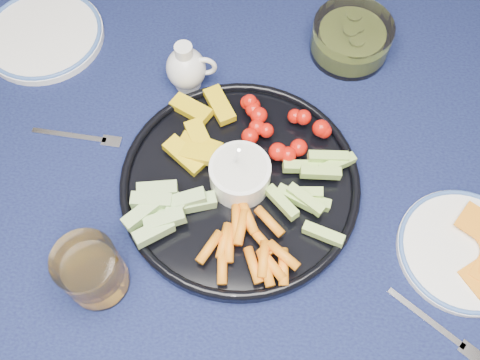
# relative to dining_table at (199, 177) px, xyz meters

# --- Properties ---
(dining_table) EXTENTS (1.67, 1.07, 0.75)m
(dining_table) POSITION_rel_dining_table_xyz_m (0.00, 0.00, 0.00)
(dining_table) COLOR #4C2B19
(dining_table) RESTS_ON ground
(crudite_platter) EXTENTS (0.37, 0.37, 0.12)m
(crudite_platter) POSITION_rel_dining_table_xyz_m (0.08, -0.06, 0.11)
(crudite_platter) COLOR black
(crudite_platter) RESTS_ON dining_table
(creamer_pitcher) EXTENTS (0.09, 0.07, 0.09)m
(creamer_pitcher) POSITION_rel_dining_table_xyz_m (-0.03, 0.13, 0.13)
(creamer_pitcher) COLOR white
(creamer_pitcher) RESTS_ON dining_table
(pickle_bowl) EXTENTS (0.14, 0.14, 0.06)m
(pickle_bowl) POSITION_rel_dining_table_xyz_m (0.24, 0.24, 0.12)
(pickle_bowl) COLOR silver
(pickle_bowl) RESTS_ON dining_table
(cheese_plate) EXTENTS (0.19, 0.19, 0.02)m
(cheese_plate) POSITION_rel_dining_table_xyz_m (0.42, -0.12, 0.10)
(cheese_plate) COLOR white
(cheese_plate) RESTS_ON dining_table
(juice_tumbler) EXTENTS (0.09, 0.09, 0.10)m
(juice_tumbler) POSITION_rel_dining_table_xyz_m (-0.10, -0.23, 0.13)
(juice_tumbler) COLOR silver
(juice_tumbler) RESTS_ON dining_table
(fork_left) EXTENTS (0.15, 0.02, 0.00)m
(fork_left) POSITION_rel_dining_table_xyz_m (-0.18, 0.00, 0.09)
(fork_left) COLOR silver
(fork_left) RESTS_ON dining_table
(fork_right) EXTENTS (0.13, 0.09, 0.00)m
(fork_right) POSITION_rel_dining_table_xyz_m (0.38, -0.24, 0.09)
(fork_right) COLOR silver
(fork_right) RESTS_ON dining_table
(side_plate_extra) EXTENTS (0.21, 0.21, 0.02)m
(side_plate_extra) POSITION_rel_dining_table_xyz_m (-0.31, 0.20, 0.10)
(side_plate_extra) COLOR white
(side_plate_extra) RESTS_ON dining_table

